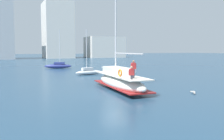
{
  "coord_description": "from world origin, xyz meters",
  "views": [
    {
      "loc": [
        -8.84,
        -19.14,
        3.98
      ],
      "look_at": [
        1.41,
        3.68,
        1.8
      ],
      "focal_mm": 37.8,
      "sensor_mm": 36.0,
      "label": 1
    }
  ],
  "objects": [
    {
      "name": "moored_sloop_near",
      "position": [
        2.96,
        16.26,
        0.51
      ],
      "size": [
        4.61,
        1.81,
        7.13
      ],
      "color": "silver",
      "rests_on": "ground"
    },
    {
      "name": "moored_catamaran",
      "position": [
        1.14,
        30.97,
        0.6
      ],
      "size": [
        5.78,
        2.67,
        8.18
      ],
      "color": "navy",
      "rests_on": "ground"
    },
    {
      "name": "ground_plane",
      "position": [
        0.0,
        0.0,
        0.0
      ],
      "size": [
        400.0,
        400.0,
        0.0
      ],
      "primitive_type": "plane",
      "color": "navy"
    },
    {
      "name": "waterfront_buildings",
      "position": [
        -4.88,
        89.57,
        10.47
      ],
      "size": [
        90.17,
        20.97,
        25.54
      ],
      "color": "#C6AD8E",
      "rests_on": "ground"
    },
    {
      "name": "main_sailboat",
      "position": [
        1.41,
        1.76,
        0.92
      ],
      "size": [
        2.83,
        9.69,
        13.94
      ],
      "color": "white",
      "rests_on": "ground"
    },
    {
      "name": "seagull",
      "position": [
        6.43,
        -3.01,
        0.18
      ],
      "size": [
        0.76,
        1.09,
        0.18
      ],
      "color": "silver",
      "rests_on": "ground"
    }
  ]
}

